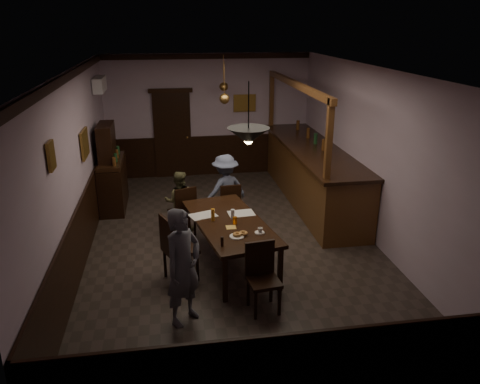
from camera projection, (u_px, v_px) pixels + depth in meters
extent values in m
cube|color=#2D2621|center=(231.00, 242.00, 8.35)|extent=(5.00, 8.00, 0.01)
cube|color=white|center=(230.00, 69.00, 7.31)|extent=(5.00, 8.00, 0.01)
cube|color=#AE96AA|center=(208.00, 116.00, 11.53)|extent=(5.00, 0.01, 3.00)
cube|color=#AE96AA|center=(294.00, 288.00, 4.12)|extent=(5.00, 0.01, 3.00)
cube|color=#AE96AA|center=(76.00, 168.00, 7.46)|extent=(0.01, 8.00, 3.00)
cube|color=#AE96AA|center=(372.00, 155.00, 8.20)|extent=(0.01, 8.00, 3.00)
cube|color=black|center=(229.00, 223.00, 7.37)|extent=(1.41, 2.35, 0.06)
cube|color=black|center=(225.00, 280.00, 6.47)|extent=(0.07, 0.07, 0.69)
cube|color=black|center=(280.00, 269.00, 6.74)|extent=(0.07, 0.07, 0.69)
cube|color=black|center=(188.00, 223.00, 8.27)|extent=(0.07, 0.07, 0.69)
cube|color=black|center=(233.00, 217.00, 8.54)|extent=(0.07, 0.07, 0.69)
cube|color=black|center=(182.00, 212.00, 8.51)|extent=(0.54, 0.54, 0.05)
cube|color=black|center=(186.00, 201.00, 8.27)|extent=(0.40, 0.19, 0.49)
cube|color=black|center=(187.00, 218.00, 8.81)|extent=(0.04, 0.04, 0.42)
cube|color=black|center=(171.00, 222.00, 8.65)|extent=(0.04, 0.04, 0.42)
cube|color=black|center=(195.00, 225.00, 8.54)|extent=(0.04, 0.04, 0.42)
cube|color=black|center=(178.00, 229.00, 8.38)|extent=(0.04, 0.04, 0.42)
cube|color=black|center=(229.00, 207.00, 8.81)|extent=(0.42, 0.42, 0.05)
cube|color=black|center=(231.00, 197.00, 8.57)|extent=(0.39, 0.07, 0.46)
cube|color=black|center=(235.00, 213.00, 9.07)|extent=(0.04, 0.04, 0.40)
cube|color=black|center=(219.00, 215.00, 9.00)|extent=(0.04, 0.04, 0.40)
cube|color=black|center=(239.00, 220.00, 8.78)|extent=(0.04, 0.04, 0.40)
cube|color=black|center=(222.00, 221.00, 8.71)|extent=(0.04, 0.04, 0.40)
cube|color=black|center=(264.00, 282.00, 6.24)|extent=(0.46, 0.46, 0.05)
cube|color=black|center=(260.00, 258.00, 6.31)|extent=(0.41, 0.09, 0.49)
cube|color=black|center=(255.00, 305.00, 6.12)|extent=(0.04, 0.04, 0.42)
cube|color=black|center=(279.00, 301.00, 6.21)|extent=(0.04, 0.04, 0.42)
cube|color=black|center=(248.00, 292.00, 6.42)|extent=(0.04, 0.04, 0.42)
cube|color=black|center=(271.00, 288.00, 6.51)|extent=(0.04, 0.04, 0.42)
cube|color=black|center=(180.00, 250.00, 7.00)|extent=(0.59, 0.59, 0.05)
cube|color=black|center=(167.00, 235.00, 6.80)|extent=(0.21, 0.43, 0.54)
cube|color=black|center=(197.00, 267.00, 7.04)|extent=(0.04, 0.04, 0.46)
cube|color=black|center=(187.00, 257.00, 7.33)|extent=(0.04, 0.04, 0.46)
cube|color=black|center=(175.00, 273.00, 6.85)|extent=(0.04, 0.04, 0.46)
cube|color=black|center=(165.00, 263.00, 7.15)|extent=(0.04, 0.04, 0.46)
imported|color=slate|center=(183.00, 267.00, 5.91)|extent=(0.67, 0.67, 1.57)
imported|color=brown|center=(179.00, 201.00, 8.64)|extent=(0.59, 0.48, 1.15)
imported|color=slate|center=(225.00, 190.00, 8.90)|extent=(1.02, 0.83, 1.37)
cube|color=silver|center=(203.00, 215.00, 7.56)|extent=(0.50, 0.42, 0.01)
cube|color=silver|center=(241.00, 213.00, 7.64)|extent=(0.45, 0.34, 0.01)
cube|color=#DDB051|center=(231.00, 227.00, 7.13)|extent=(0.18, 0.18, 0.00)
cylinder|color=white|center=(260.00, 233.00, 6.94)|extent=(0.15, 0.15, 0.01)
imported|color=white|center=(260.00, 230.00, 6.92)|extent=(0.09, 0.09, 0.07)
cylinder|color=white|center=(237.00, 236.00, 6.82)|extent=(0.22, 0.22, 0.01)
torus|color=#C68C47|center=(237.00, 234.00, 6.82)|extent=(0.13, 0.13, 0.04)
torus|color=#C68C47|center=(243.00, 233.00, 6.86)|extent=(0.13, 0.13, 0.04)
cylinder|color=orange|center=(235.00, 221.00, 7.22)|extent=(0.07, 0.07, 0.12)
cylinder|color=#BF721E|center=(213.00, 215.00, 7.34)|extent=(0.06, 0.06, 0.20)
cylinder|color=silver|center=(233.00, 214.00, 7.43)|extent=(0.06, 0.06, 0.15)
cylinder|color=black|center=(222.00, 241.00, 6.52)|extent=(0.04, 0.04, 0.14)
cube|color=black|center=(113.00, 185.00, 9.75)|extent=(0.48, 1.35, 0.96)
cube|color=black|center=(111.00, 161.00, 9.57)|extent=(0.46, 1.30, 0.08)
cube|color=black|center=(107.00, 143.00, 9.42)|extent=(0.29, 0.86, 0.77)
cube|color=#4E2E14|center=(312.00, 175.00, 10.04)|extent=(0.96, 4.49, 1.18)
cube|color=black|center=(313.00, 148.00, 9.82)|extent=(1.07, 4.60, 0.06)
cube|color=#4E2E14|center=(297.00, 85.00, 9.31)|extent=(0.10, 4.38, 0.12)
cube|color=#4E2E14|center=(331.00, 142.00, 7.55)|extent=(0.10, 0.10, 1.39)
cube|color=#4E2E14|center=(272.00, 100.00, 11.51)|extent=(0.10, 0.10, 1.39)
cube|color=black|center=(173.00, 136.00, 11.51)|extent=(0.90, 0.06, 2.10)
cube|color=white|center=(100.00, 84.00, 9.84)|extent=(0.20, 0.85, 0.30)
cube|color=olive|center=(51.00, 156.00, 5.76)|extent=(0.04, 0.28, 0.36)
cube|color=olive|center=(85.00, 144.00, 8.14)|extent=(0.04, 0.62, 0.48)
cube|color=olive|center=(245.00, 103.00, 11.53)|extent=(0.55, 0.04, 0.42)
cylinder|color=black|center=(249.00, 109.00, 6.00)|extent=(0.02, 0.02, 0.71)
cone|color=black|center=(248.00, 136.00, 6.13)|extent=(0.56, 0.56, 0.22)
sphere|color=#FFD88C|center=(248.00, 140.00, 6.14)|extent=(0.12, 0.12, 0.12)
cylinder|color=#BF8C3F|center=(224.00, 80.00, 8.89)|extent=(0.02, 0.02, 0.70)
cone|color=#BF8C3F|center=(225.00, 99.00, 9.01)|extent=(0.20, 0.20, 0.22)
sphere|color=#FFD88C|center=(225.00, 101.00, 9.03)|extent=(0.12, 0.12, 0.12)
cylinder|color=#BF8C3F|center=(224.00, 71.00, 10.51)|extent=(0.02, 0.02, 0.70)
cone|color=#BF8C3F|center=(224.00, 87.00, 10.63)|extent=(0.20, 0.20, 0.22)
sphere|color=#FFD88C|center=(224.00, 89.00, 10.65)|extent=(0.12, 0.12, 0.12)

